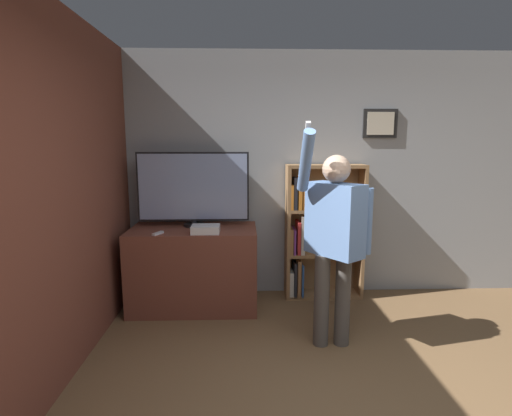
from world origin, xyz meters
TOP-DOWN VIEW (x-y plane):
  - wall_back at (0.00, 2.65)m, footprint 6.16×0.09m
  - wall_side_brick at (-2.11, 1.31)m, footprint 0.06×4.22m
  - tv_ledge at (-1.32, 2.22)m, footprint 1.30×0.71m
  - television at (-1.32, 2.32)m, footprint 1.16×0.22m
  - game_console at (-1.17, 2.00)m, footprint 0.27×0.21m
  - remote_loose at (-1.63, 1.95)m, footprint 0.09×0.14m
  - bookshelf at (0.00, 2.47)m, footprint 0.85×0.28m
  - person at (-0.05, 1.36)m, footprint 0.62×0.56m

SIDE VIEW (x-z plane):
  - tv_ledge at x=-1.32m, z-range 0.00..0.84m
  - bookshelf at x=0.00m, z-range -0.02..1.46m
  - remote_loose at x=-1.63m, z-range 0.84..0.87m
  - game_console at x=-1.17m, z-range 0.84..0.92m
  - person at x=-0.05m, z-range 0.05..1.93m
  - television at x=-1.32m, z-range 0.86..1.64m
  - wall_side_brick at x=-2.11m, z-range 0.00..2.70m
  - wall_back at x=0.00m, z-range 0.00..2.70m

